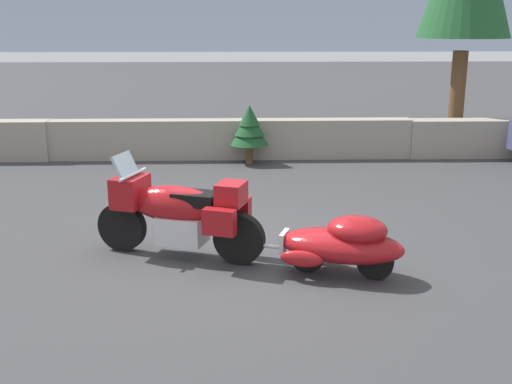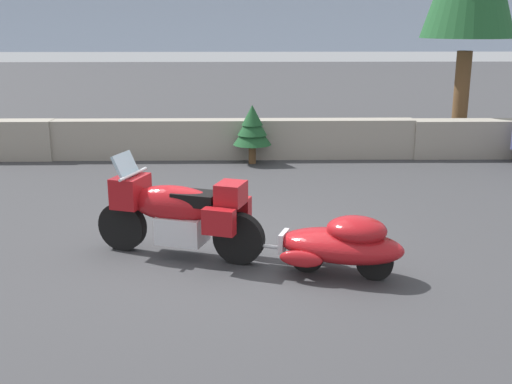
{
  "view_description": "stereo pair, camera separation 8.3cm",
  "coord_description": "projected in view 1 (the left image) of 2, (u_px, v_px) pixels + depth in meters",
  "views": [
    {
      "loc": [
        0.13,
        -7.99,
        2.98
      ],
      "look_at": [
        0.37,
        -0.21,
        0.85
      ],
      "focal_mm": 43.94,
      "sensor_mm": 36.0,
      "label": 1
    },
    {
      "loc": [
        0.22,
        -7.99,
        2.98
      ],
      "look_at": [
        0.37,
        -0.21,
        0.85
      ],
      "focal_mm": 43.94,
      "sensor_mm": 36.0,
      "label": 2
    }
  ],
  "objects": [
    {
      "name": "ground_plane",
      "position": [
        228.0,
        249.0,
        8.49
      ],
      "size": [
        80.0,
        80.0,
        0.0
      ],
      "primitive_type": "plane",
      "color": "#38383A"
    },
    {
      "name": "stone_guard_wall",
      "position": [
        233.0,
        139.0,
        13.94
      ],
      "size": [
        24.0,
        0.56,
        0.88
      ],
      "color": "gray",
      "rests_on": "ground"
    },
    {
      "name": "touring_motorcycle",
      "position": [
        178.0,
        211.0,
        8.05
      ],
      "size": [
        2.23,
        1.18,
        1.33
      ],
      "color": "black",
      "rests_on": "ground"
    },
    {
      "name": "car_shaped_trailer",
      "position": [
        342.0,
        243.0,
        7.5
      ],
      "size": [
        2.2,
        1.15,
        0.76
      ],
      "color": "black",
      "rests_on": "ground"
    },
    {
      "name": "pine_sapling_near",
      "position": [
        249.0,
        127.0,
        13.35
      ],
      "size": [
        0.82,
        0.82,
        1.27
      ],
      "color": "brown",
      "rests_on": "ground"
    }
  ]
}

